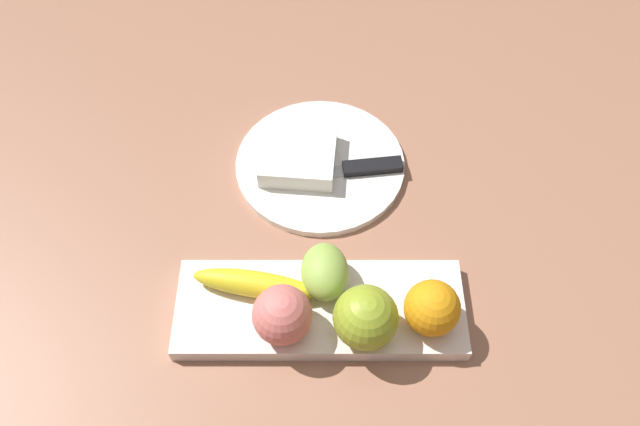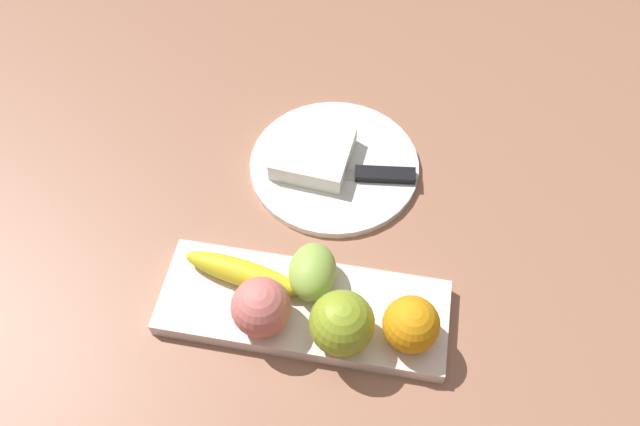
{
  "view_description": "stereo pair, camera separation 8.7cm",
  "coord_description": "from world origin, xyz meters",
  "px_view_note": "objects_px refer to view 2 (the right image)",
  "views": [
    {
      "loc": [
        0.0,
        0.37,
        0.77
      ],
      "look_at": [
        0.0,
        -0.12,
        0.05
      ],
      "focal_mm": 35.92,
      "sensor_mm": 36.0,
      "label": 1
    },
    {
      "loc": [
        -0.09,
        0.36,
        0.77
      ],
      "look_at": [
        0.0,
        -0.12,
        0.05
      ],
      "focal_mm": 35.92,
      "sensor_mm": 36.0,
      "label": 2
    }
  ],
  "objects_px": {
    "banana": "(243,273)",
    "orange_near_apple": "(411,324)",
    "knife": "(375,175)",
    "peach": "(261,307)",
    "apple": "(342,323)",
    "folded_napkin": "(313,154)",
    "fruit_tray": "(303,308)",
    "grape_bunch": "(312,272)",
    "dinner_plate": "(334,165)"
  },
  "relations": [
    {
      "from": "apple",
      "to": "dinner_plate",
      "type": "bearing_deg",
      "value": -79.03
    },
    {
      "from": "fruit_tray",
      "to": "banana",
      "type": "distance_m",
      "value": 0.09
    },
    {
      "from": "orange_near_apple",
      "to": "folded_napkin",
      "type": "height_order",
      "value": "orange_near_apple"
    },
    {
      "from": "fruit_tray",
      "to": "knife",
      "type": "distance_m",
      "value": 0.24
    },
    {
      "from": "folded_napkin",
      "to": "knife",
      "type": "height_order",
      "value": "folded_napkin"
    },
    {
      "from": "peach",
      "to": "folded_napkin",
      "type": "height_order",
      "value": "peach"
    },
    {
      "from": "orange_near_apple",
      "to": "apple",
      "type": "bearing_deg",
      "value": 10.48
    },
    {
      "from": "peach",
      "to": "knife",
      "type": "relative_size",
      "value": 0.41
    },
    {
      "from": "orange_near_apple",
      "to": "peach",
      "type": "xyz_separation_m",
      "value": [
        0.18,
        0.01,
        0.0
      ]
    },
    {
      "from": "apple",
      "to": "peach",
      "type": "bearing_deg",
      "value": -2.79
    },
    {
      "from": "peach",
      "to": "apple",
      "type": "bearing_deg",
      "value": 177.21
    },
    {
      "from": "dinner_plate",
      "to": "knife",
      "type": "distance_m",
      "value": 0.07
    },
    {
      "from": "peach",
      "to": "dinner_plate",
      "type": "bearing_deg",
      "value": -99.29
    },
    {
      "from": "apple",
      "to": "grape_bunch",
      "type": "relative_size",
      "value": 1.0
    },
    {
      "from": "apple",
      "to": "folded_napkin",
      "type": "relative_size",
      "value": 0.73
    },
    {
      "from": "fruit_tray",
      "to": "folded_napkin",
      "type": "height_order",
      "value": "folded_napkin"
    },
    {
      "from": "knife",
      "to": "orange_near_apple",
      "type": "bearing_deg",
      "value": 99.28
    },
    {
      "from": "apple",
      "to": "peach",
      "type": "distance_m",
      "value": 0.1
    },
    {
      "from": "orange_near_apple",
      "to": "knife",
      "type": "height_order",
      "value": "orange_near_apple"
    },
    {
      "from": "banana",
      "to": "dinner_plate",
      "type": "xyz_separation_m",
      "value": [
        -0.08,
        -0.23,
        -0.04
      ]
    },
    {
      "from": "fruit_tray",
      "to": "folded_napkin",
      "type": "distance_m",
      "value": 0.25
    },
    {
      "from": "apple",
      "to": "folded_napkin",
      "type": "distance_m",
      "value": 0.3
    },
    {
      "from": "apple",
      "to": "folded_napkin",
      "type": "xyz_separation_m",
      "value": [
        0.09,
        -0.28,
        -0.04
      ]
    },
    {
      "from": "apple",
      "to": "orange_near_apple",
      "type": "relative_size",
      "value": 1.14
    },
    {
      "from": "dinner_plate",
      "to": "folded_napkin",
      "type": "bearing_deg",
      "value": 0.0
    },
    {
      "from": "knife",
      "to": "dinner_plate",
      "type": "bearing_deg",
      "value": -20.58
    },
    {
      "from": "banana",
      "to": "grape_bunch",
      "type": "distance_m",
      "value": 0.09
    },
    {
      "from": "banana",
      "to": "orange_near_apple",
      "type": "distance_m",
      "value": 0.23
    },
    {
      "from": "apple",
      "to": "fruit_tray",
      "type": "bearing_deg",
      "value": -33.65
    },
    {
      "from": "banana",
      "to": "dinner_plate",
      "type": "bearing_deg",
      "value": -101.0
    },
    {
      "from": "peach",
      "to": "knife",
      "type": "bearing_deg",
      "value": -112.58
    },
    {
      "from": "orange_near_apple",
      "to": "banana",
      "type": "bearing_deg",
      "value": -10.9
    },
    {
      "from": "apple",
      "to": "dinner_plate",
      "type": "height_order",
      "value": "apple"
    },
    {
      "from": "banana",
      "to": "orange_near_apple",
      "type": "xyz_separation_m",
      "value": [
        -0.22,
        0.04,
        0.02
      ]
    },
    {
      "from": "fruit_tray",
      "to": "dinner_plate",
      "type": "bearing_deg",
      "value": -90.0
    },
    {
      "from": "orange_near_apple",
      "to": "peach",
      "type": "bearing_deg",
      "value": 3.23
    },
    {
      "from": "apple",
      "to": "grape_bunch",
      "type": "xyz_separation_m",
      "value": [
        0.05,
        -0.07,
        -0.01
      ]
    },
    {
      "from": "orange_near_apple",
      "to": "peach",
      "type": "distance_m",
      "value": 0.18
    },
    {
      "from": "dinner_plate",
      "to": "knife",
      "type": "relative_size",
      "value": 1.43
    },
    {
      "from": "banana",
      "to": "dinner_plate",
      "type": "height_order",
      "value": "banana"
    },
    {
      "from": "banana",
      "to": "orange_near_apple",
      "type": "relative_size",
      "value": 2.33
    },
    {
      "from": "knife",
      "to": "peach",
      "type": "bearing_deg",
      "value": 60.5
    },
    {
      "from": "grape_bunch",
      "to": "banana",
      "type": "bearing_deg",
      "value": 7.65
    },
    {
      "from": "folded_napkin",
      "to": "grape_bunch",
      "type": "bearing_deg",
      "value": 100.18
    },
    {
      "from": "dinner_plate",
      "to": "peach",
      "type": "bearing_deg",
      "value": 80.71
    },
    {
      "from": "fruit_tray",
      "to": "apple",
      "type": "height_order",
      "value": "apple"
    },
    {
      "from": "folded_napkin",
      "to": "orange_near_apple",
      "type": "bearing_deg",
      "value": 122.27
    },
    {
      "from": "orange_near_apple",
      "to": "grape_bunch",
      "type": "height_order",
      "value": "orange_near_apple"
    },
    {
      "from": "grape_bunch",
      "to": "folded_napkin",
      "type": "height_order",
      "value": "grape_bunch"
    },
    {
      "from": "folded_napkin",
      "to": "fruit_tray",
      "type": "bearing_deg",
      "value": 97.43
    }
  ]
}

